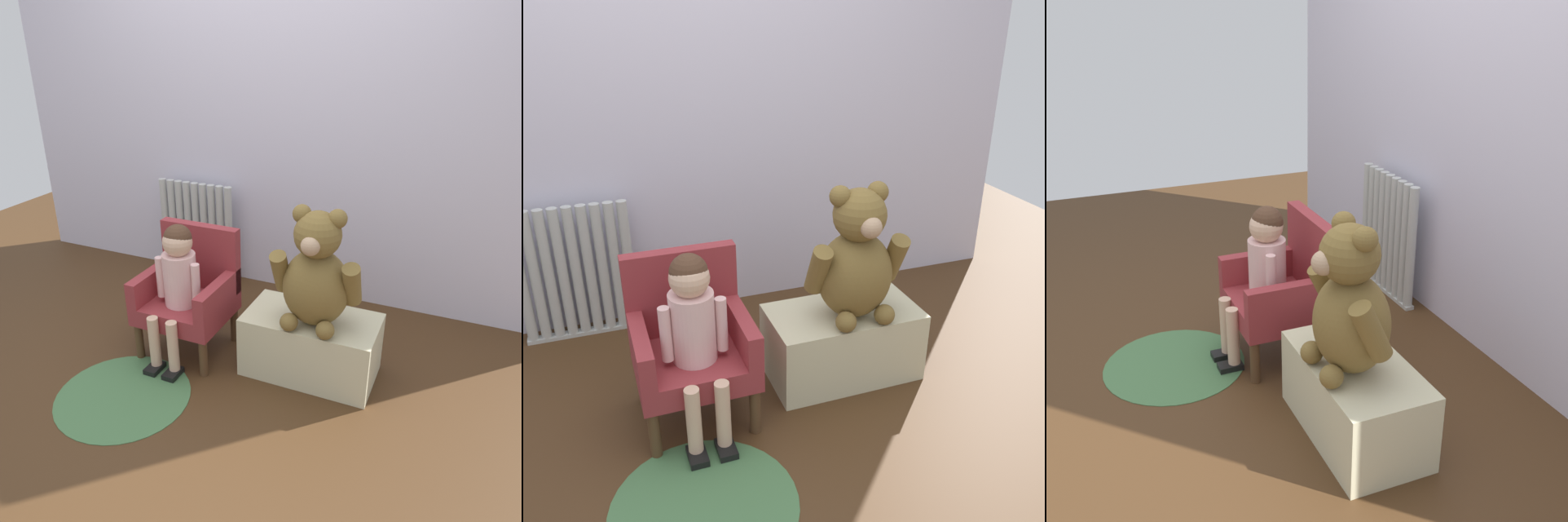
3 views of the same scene
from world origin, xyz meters
TOP-DOWN VIEW (x-y plane):
  - ground_plane at (0.00, 0.00)m, footprint 6.00×6.00m
  - back_wall at (0.00, 1.29)m, footprint 3.80×0.05m
  - radiator at (-0.52, 1.17)m, footprint 0.56×0.05m
  - child_armchair at (-0.12, 0.40)m, footprint 0.45×0.41m
  - child_figure at (-0.12, 0.29)m, footprint 0.25×0.35m
  - low_bench at (0.56, 0.43)m, footprint 0.66×0.36m
  - large_teddy_bear at (0.58, 0.38)m, footprint 0.42×0.30m
  - floor_rug at (-0.20, -0.12)m, footprint 0.65×0.65m

SIDE VIEW (x-z plane):
  - ground_plane at x=0.00m, z-range 0.00..0.00m
  - floor_rug at x=-0.20m, z-range 0.00..0.01m
  - low_bench at x=0.56m, z-range 0.00..0.32m
  - child_armchair at x=-0.12m, z-range 0.00..0.67m
  - radiator at x=-0.52m, z-range 0.00..0.68m
  - child_figure at x=-0.12m, z-range 0.11..0.85m
  - large_teddy_bear at x=0.58m, z-range 0.29..0.87m
  - back_wall at x=0.00m, z-range 0.00..2.40m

